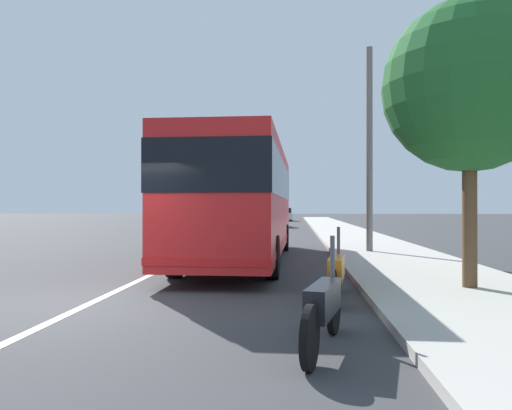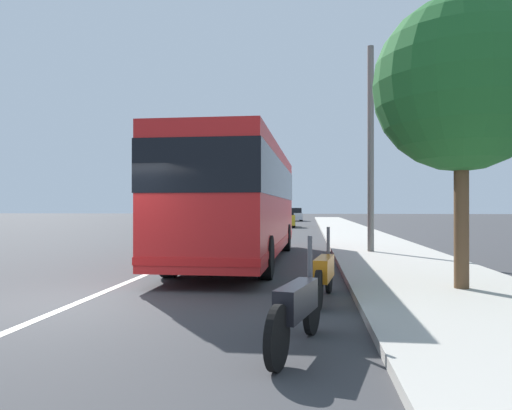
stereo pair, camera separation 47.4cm
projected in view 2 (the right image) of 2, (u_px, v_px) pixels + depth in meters
ground_plane at (71, 306)px, 8.03m from camera, size 220.00×220.00×0.00m
sidewalk_curb at (382, 251)px, 17.24m from camera, size 110.00×3.60×0.14m
lane_divider_line at (203, 251)px, 17.96m from camera, size 110.00×0.16×0.01m
coach_bus at (241, 197)px, 14.65m from camera, size 11.21×2.70×3.36m
motorcycle_angled at (297, 308)px, 5.53m from camera, size 2.10×0.59×1.28m
motorcycle_by_tree at (324, 273)px, 8.45m from camera, size 2.22×0.41×1.27m
car_far_distant at (249, 217)px, 46.41m from camera, size 4.60×1.97×1.53m
car_behind_bus at (283, 218)px, 39.69m from camera, size 4.33×2.21×1.58m
car_side_street at (224, 220)px, 35.14m from camera, size 4.71×2.10×1.48m
car_ahead_same_lane at (294, 215)px, 56.80m from camera, size 4.32×2.04×1.54m
roadside_tree_near_camera at (461, 85)px, 8.95m from camera, size 3.24×3.24×5.55m
utility_pole at (371, 151)px, 16.38m from camera, size 0.22×0.22×7.15m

